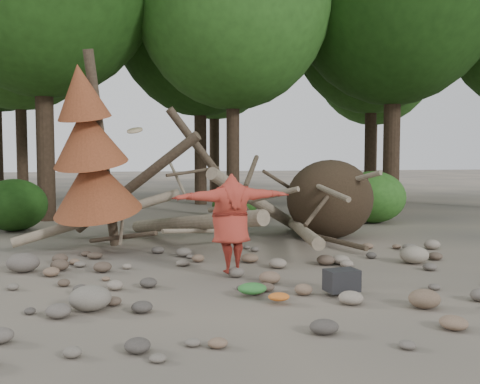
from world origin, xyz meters
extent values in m
plane|color=#514C44|center=(0.00, 0.00, 0.00)|extent=(120.00, 120.00, 0.00)
ellipsoid|color=#332619|center=(2.60, 4.30, 0.99)|extent=(2.20, 1.87, 1.98)
cylinder|color=gray|center=(-1.00, 3.70, 0.55)|extent=(2.61, 5.11, 1.08)
cylinder|color=gray|center=(0.80, 4.20, 0.90)|extent=(3.18, 3.71, 1.90)
cylinder|color=brown|center=(-2.20, 4.60, 1.40)|extent=(3.08, 1.91, 2.49)
cylinder|color=gray|center=(1.60, 3.50, 0.35)|extent=(1.13, 4.98, 0.43)
cylinder|color=brown|center=(-0.30, 4.80, 1.80)|extent=(2.39, 1.03, 2.89)
cylinder|color=gray|center=(-3.00, 4.00, 0.70)|extent=(3.71, 0.86, 1.20)
cylinder|color=#4C3F30|center=(-2.50, 3.50, 0.30)|extent=(1.52, 1.70, 0.49)
cylinder|color=gray|center=(0.20, 4.40, 0.80)|extent=(1.57, 0.85, 0.69)
cylinder|color=#4C3F30|center=(1.80, 4.90, 1.20)|extent=(1.92, 1.25, 1.10)
cylinder|color=gray|center=(-1.20, 4.20, 1.50)|extent=(0.37, 1.42, 0.85)
cylinder|color=#4C3F30|center=(2.20, 3.20, 0.15)|extent=(0.79, 2.54, 0.12)
cylinder|color=gray|center=(-0.80, 3.10, 0.45)|extent=(1.78, 1.11, 0.29)
cylinder|color=#4C3F30|center=(-2.90, 3.80, 2.20)|extent=(0.67, 1.13, 4.35)
cone|color=brown|center=(-3.06, 3.49, 1.50)|extent=(2.06, 2.13, 1.86)
cone|color=brown|center=(-3.16, 3.28, 2.50)|extent=(1.71, 1.78, 1.65)
cone|color=brown|center=(-3.26, 3.09, 3.40)|extent=(1.23, 1.30, 1.41)
cylinder|color=#38281C|center=(-5.00, 9.50, 4.48)|extent=(0.56, 0.56, 8.96)
cylinder|color=#38281C|center=(1.00, 9.20, 3.57)|extent=(0.44, 0.44, 7.14)
cylinder|color=#38281C|center=(7.00, 9.80, 4.72)|extent=(0.60, 0.60, 9.45)
cylinder|color=#38281C|center=(-6.50, 13.50, 3.78)|extent=(0.42, 0.42, 7.56)
ellipsoid|color=#2F6720|center=(-6.50, 13.50, 7.78)|extent=(6.91, 6.91, 7.95)
cylinder|color=#38281C|center=(0.50, 14.20, 4.27)|extent=(0.52, 0.52, 8.54)
cylinder|color=#38281C|center=(8.00, 13.80, 4.06)|extent=(0.50, 0.50, 8.12)
ellipsoid|color=#255719|center=(8.00, 13.80, 8.35)|extent=(7.42, 7.42, 8.91)
cylinder|color=#38281C|center=(2.00, 20.50, 4.38)|extent=(0.54, 0.54, 8.75)
ellipsoid|color=#2F6720|center=(2.00, 20.50, 9.00)|extent=(8.00, 8.00, 10.00)
cylinder|color=#38281C|center=(11.00, 20.00, 3.92)|extent=(0.46, 0.46, 7.84)
ellipsoid|color=#255719|center=(11.00, 20.00, 8.06)|extent=(7.17, 7.17, 8.60)
ellipsoid|color=#1C4412|center=(-5.50, 7.20, 0.72)|extent=(1.80, 1.80, 1.44)
ellipsoid|color=#255719|center=(0.80, 7.80, 0.56)|extent=(1.40, 1.40, 1.12)
ellipsoid|color=#2F6720|center=(5.00, 7.00, 0.80)|extent=(2.00, 2.00, 1.60)
imported|color=#A33124|center=(-0.58, 0.58, 0.93)|extent=(2.16, 0.89, 1.70)
cylinder|color=#9E8864|center=(-2.18, 0.92, 2.52)|extent=(0.29, 0.29, 0.15)
cube|color=black|center=(0.85, -0.91, 0.16)|extent=(0.53, 0.39, 0.33)
ellipsoid|color=#2C6F2E|center=(-0.50, -0.79, 0.08)|extent=(0.43, 0.36, 0.16)
ellipsoid|color=#C25F21|center=(-0.21, -1.22, 0.06)|extent=(0.31, 0.25, 0.11)
ellipsoid|color=slate|center=(-2.79, -1.03, 0.17)|extent=(0.57, 0.51, 0.34)
ellipsoid|color=brown|center=(1.70, -1.79, 0.13)|extent=(0.44, 0.40, 0.26)
ellipsoid|color=gray|center=(3.10, 1.03, 0.17)|extent=(0.56, 0.50, 0.34)
ellipsoid|color=#5F5750|center=(-4.18, 1.64, 0.17)|extent=(0.58, 0.52, 0.35)
camera|label=1|loc=(-2.15, -8.38, 2.10)|focal=40.00mm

